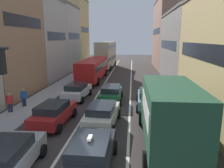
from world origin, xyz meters
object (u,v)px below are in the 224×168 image
taxi_centre_lane_front (91,153)px  sedan_left_lane_front (7,158)px  sedan_right_lane_behind_truck (149,98)px  bus_mid_queue_primary (93,68)px  hatchback_centre_lane_third (111,93)px  sedan_centre_lane_second (102,114)px  pedestrian_far_sidewalk (24,97)px  sedan_left_lane_third (77,91)px  pedestrian_mid_sidewalk (10,102)px  wagon_left_lane_second (54,113)px  removalist_box_truck (167,112)px  bus_far_queue_secondary (106,54)px

taxi_centre_lane_front → sedan_left_lane_front: 3.49m
sedan_right_lane_behind_truck → bus_mid_queue_primary: 13.19m
hatchback_centre_lane_third → sedan_centre_lane_second: bearing=179.2°
sedan_centre_lane_second → hatchback_centre_lane_third: 5.58m
taxi_centre_lane_front → bus_mid_queue_primary: size_ratio=0.41×
sedan_centre_lane_second → hatchback_centre_lane_third: bearing=3.3°
pedestrian_far_sidewalk → taxi_centre_lane_front: bearing=168.2°
sedan_left_lane_front → sedan_left_lane_third: size_ratio=0.99×
pedestrian_mid_sidewalk → wagon_left_lane_second: bearing=-142.7°
taxi_centre_lane_front → bus_mid_queue_primary: bus_mid_queue_primary is taller
taxi_centre_lane_front → bus_mid_queue_primary: (-3.65, 20.43, 0.96)m
taxi_centre_lane_front → pedestrian_mid_sidewalk: 10.03m
sedan_left_lane_front → pedestrian_far_sidewalk: pedestrian_far_sidewalk is taller
removalist_box_truck → sedan_right_lane_behind_truck: bearing=3.4°
removalist_box_truck → bus_mid_queue_primary: 19.41m
sedan_centre_lane_second → pedestrian_far_sidewalk: pedestrian_far_sidewalk is taller
wagon_left_lane_second → hatchback_centre_lane_third: same height
removalist_box_truck → sedan_left_lane_third: 11.31m
sedan_left_lane_third → sedan_right_lane_behind_truck: (6.69, -1.95, 0.00)m
sedan_centre_lane_second → hatchback_centre_lane_third: size_ratio=1.02×
removalist_box_truck → wagon_left_lane_second: (-7.09, 2.46, -1.18)m
sedan_left_lane_front → wagon_left_lane_second: (-0.08, 5.61, 0.00)m
removalist_box_truck → wagon_left_lane_second: removalist_box_truck is taller
bus_far_queue_secondary → pedestrian_mid_sidewalk: size_ratio=6.39×
removalist_box_truck → taxi_centre_lane_front: removalist_box_truck is taller
wagon_left_lane_second → sedan_left_lane_third: (-0.03, 6.25, 0.00)m
wagon_left_lane_second → removalist_box_truck: bearing=-105.7°
sedan_centre_lane_second → sedan_left_lane_third: (-3.32, 6.13, 0.00)m
bus_mid_queue_primary → pedestrian_far_sidewalk: size_ratio=6.35×
pedestrian_far_sidewalk → wagon_left_lane_second: bearing=176.3°
sedan_centre_lane_second → sedan_right_lane_behind_truck: (3.37, 4.18, 0.00)m
removalist_box_truck → sedan_centre_lane_second: removalist_box_truck is taller
sedan_centre_lane_second → pedestrian_mid_sidewalk: size_ratio=2.65×
removalist_box_truck → sedan_left_lane_front: size_ratio=1.76×
sedan_centre_lane_second → pedestrian_mid_sidewalk: 7.56m
sedan_left_lane_third → taxi_centre_lane_front: bearing=-159.0°
sedan_left_lane_third → sedan_right_lane_behind_truck: size_ratio=1.01×
taxi_centre_lane_front → sedan_left_lane_third: 11.67m
sedan_left_lane_front → hatchback_centre_lane_third: size_ratio=1.01×
bus_far_queue_secondary → pedestrian_mid_sidewalk: bearing=173.4°
removalist_box_truck → sedan_right_lane_behind_truck: size_ratio=1.77×
removalist_box_truck → pedestrian_mid_sidewalk: (-11.20, 4.12, -1.03)m
removalist_box_truck → pedestrian_mid_sidewalk: 11.98m
sedan_left_lane_front → pedestrian_far_sidewalk: size_ratio=2.64×
pedestrian_far_sidewalk → sedan_left_lane_front: bearing=149.8°
hatchback_centre_lane_third → removalist_box_truck: bearing=-155.7°
taxi_centre_lane_front → bus_far_queue_secondary: bus_far_queue_secondary is taller
removalist_box_truck → sedan_left_lane_front: 7.77m
removalist_box_truck → taxi_centre_lane_front: (-3.59, -2.42, -1.18)m
sedan_left_lane_front → sedan_right_lane_behind_truck: bearing=-36.2°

